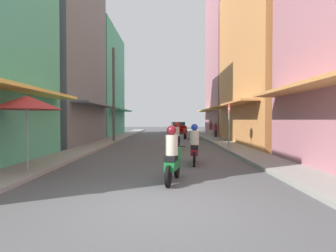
{
  "coord_description": "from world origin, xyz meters",
  "views": [
    {
      "loc": [
        0.34,
        -5.46,
        1.74
      ],
      "look_at": [
        0.26,
        19.09,
        1.18
      ],
      "focal_mm": 29.74,
      "sensor_mm": 36.0,
      "label": 1
    }
  ],
  "objects_px": {
    "pedestrian_crossing": "(217,130)",
    "parked_car": "(179,127)",
    "motorbike_maroon": "(195,146)",
    "vendor_umbrella": "(28,103)",
    "motorbike_green": "(174,157)",
    "motorbike_black": "(177,137)",
    "street_sign_no_entry": "(230,120)",
    "utility_pole": "(115,94)",
    "pedestrian_midway": "(212,129)",
    "motorbike_red": "(186,133)"
  },
  "relations": [
    {
      "from": "parked_car",
      "to": "vendor_umbrella",
      "type": "bearing_deg",
      "value": -101.83
    },
    {
      "from": "motorbike_green",
      "to": "utility_pole",
      "type": "height_order",
      "value": "utility_pole"
    },
    {
      "from": "motorbike_green",
      "to": "motorbike_maroon",
      "type": "bearing_deg",
      "value": 74.04
    },
    {
      "from": "motorbike_red",
      "to": "pedestrian_midway",
      "type": "bearing_deg",
      "value": 46.24
    },
    {
      "from": "motorbike_maroon",
      "to": "motorbike_black",
      "type": "xyz_separation_m",
      "value": [
        -0.56,
        5.7,
        0.0
      ]
    },
    {
      "from": "street_sign_no_entry",
      "to": "vendor_umbrella",
      "type": "bearing_deg",
      "value": -140.56
    },
    {
      "from": "motorbike_red",
      "to": "vendor_umbrella",
      "type": "relative_size",
      "value": 0.72
    },
    {
      "from": "motorbike_black",
      "to": "pedestrian_midway",
      "type": "bearing_deg",
      "value": 71.55
    },
    {
      "from": "motorbike_red",
      "to": "vendor_umbrella",
      "type": "xyz_separation_m",
      "value": [
        -6.07,
        -16.35,
        1.78
      ]
    },
    {
      "from": "pedestrian_midway",
      "to": "street_sign_no_entry",
      "type": "bearing_deg",
      "value": -94.32
    },
    {
      "from": "pedestrian_crossing",
      "to": "street_sign_no_entry",
      "type": "xyz_separation_m",
      "value": [
        -1.1,
        -10.68,
        0.94
      ]
    },
    {
      "from": "parked_car",
      "to": "vendor_umbrella",
      "type": "distance_m",
      "value": 28.39
    },
    {
      "from": "street_sign_no_entry",
      "to": "pedestrian_crossing",
      "type": "bearing_deg",
      "value": 84.13
    },
    {
      "from": "pedestrian_crossing",
      "to": "parked_car",
      "type": "bearing_deg",
      "value": 106.72
    },
    {
      "from": "motorbike_black",
      "to": "pedestrian_crossing",
      "type": "height_order",
      "value": "motorbike_black"
    },
    {
      "from": "motorbike_red",
      "to": "pedestrian_midway",
      "type": "distance_m",
      "value": 4.04
    },
    {
      "from": "motorbike_maroon",
      "to": "pedestrian_crossing",
      "type": "height_order",
      "value": "motorbike_maroon"
    },
    {
      "from": "motorbike_green",
      "to": "motorbike_red",
      "type": "bearing_deg",
      "value": 85.36
    },
    {
      "from": "utility_pole",
      "to": "pedestrian_midway",
      "type": "bearing_deg",
      "value": 38.61
    },
    {
      "from": "pedestrian_crossing",
      "to": "street_sign_no_entry",
      "type": "height_order",
      "value": "street_sign_no_entry"
    },
    {
      "from": "motorbike_black",
      "to": "parked_car",
      "type": "bearing_deg",
      "value": 87.64
    },
    {
      "from": "motorbike_maroon",
      "to": "vendor_umbrella",
      "type": "relative_size",
      "value": 0.72
    },
    {
      "from": "utility_pole",
      "to": "motorbike_black",
      "type": "bearing_deg",
      "value": -45.99
    },
    {
      "from": "motorbike_green",
      "to": "vendor_umbrella",
      "type": "xyz_separation_m",
      "value": [
        -4.64,
        1.21,
        1.58
      ]
    },
    {
      "from": "motorbike_green",
      "to": "street_sign_no_entry",
      "type": "relative_size",
      "value": 0.67
    },
    {
      "from": "motorbike_green",
      "to": "pedestrian_crossing",
      "type": "distance_m",
      "value": 18.89
    },
    {
      "from": "motorbike_black",
      "to": "pedestrian_crossing",
      "type": "distance_m",
      "value": 10.32
    },
    {
      "from": "motorbike_black",
      "to": "street_sign_no_entry",
      "type": "distance_m",
      "value": 3.29
    },
    {
      "from": "motorbike_black",
      "to": "motorbike_maroon",
      "type": "bearing_deg",
      "value": -84.35
    },
    {
      "from": "pedestrian_crossing",
      "to": "utility_pole",
      "type": "height_order",
      "value": "utility_pole"
    },
    {
      "from": "motorbike_red",
      "to": "street_sign_no_entry",
      "type": "distance_m",
      "value": 10.1
    },
    {
      "from": "motorbike_red",
      "to": "pedestrian_crossing",
      "type": "height_order",
      "value": "pedestrian_crossing"
    },
    {
      "from": "motorbike_red",
      "to": "vendor_umbrella",
      "type": "height_order",
      "value": "vendor_umbrella"
    },
    {
      "from": "parked_car",
      "to": "motorbike_red",
      "type": "bearing_deg",
      "value": -88.71
    },
    {
      "from": "parked_car",
      "to": "street_sign_no_entry",
      "type": "relative_size",
      "value": 1.6
    },
    {
      "from": "motorbike_green",
      "to": "parked_car",
      "type": "relative_size",
      "value": 0.42
    },
    {
      "from": "pedestrian_midway",
      "to": "motorbike_black",
      "type": "bearing_deg",
      "value": -108.45
    },
    {
      "from": "motorbike_maroon",
      "to": "motorbike_green",
      "type": "bearing_deg",
      "value": -105.96
    },
    {
      "from": "motorbike_green",
      "to": "motorbike_red",
      "type": "height_order",
      "value": "motorbike_green"
    },
    {
      "from": "motorbike_black",
      "to": "vendor_umbrella",
      "type": "relative_size",
      "value": 0.72
    },
    {
      "from": "pedestrian_crossing",
      "to": "vendor_umbrella",
      "type": "bearing_deg",
      "value": -117.63
    },
    {
      "from": "motorbike_maroon",
      "to": "vendor_umbrella",
      "type": "distance_m",
      "value": 6.09
    },
    {
      "from": "motorbike_green",
      "to": "pedestrian_midway",
      "type": "bearing_deg",
      "value": 78.37
    },
    {
      "from": "pedestrian_midway",
      "to": "pedestrian_crossing",
      "type": "relative_size",
      "value": 1.04
    },
    {
      "from": "motorbike_green",
      "to": "pedestrian_midway",
      "type": "distance_m",
      "value": 20.9
    },
    {
      "from": "parked_car",
      "to": "street_sign_no_entry",
      "type": "height_order",
      "value": "street_sign_no_entry"
    },
    {
      "from": "motorbike_black",
      "to": "vendor_umbrella",
      "type": "height_order",
      "value": "vendor_umbrella"
    },
    {
      "from": "street_sign_no_entry",
      "to": "motorbike_black",
      "type": "bearing_deg",
      "value": 158.14
    },
    {
      "from": "motorbike_red",
      "to": "street_sign_no_entry",
      "type": "relative_size",
      "value": 0.68
    },
    {
      "from": "utility_pole",
      "to": "street_sign_no_entry",
      "type": "relative_size",
      "value": 2.73
    }
  ]
}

